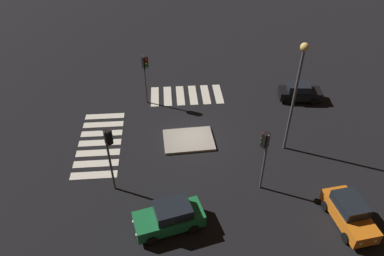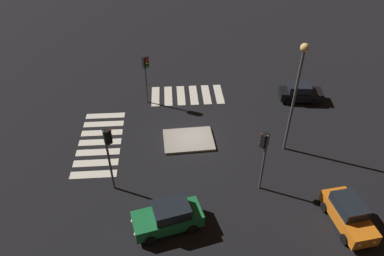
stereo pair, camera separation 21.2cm
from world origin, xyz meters
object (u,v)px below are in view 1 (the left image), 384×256
car_green (170,217)px  traffic_light_east (145,69)px  traffic_light_north (109,146)px  traffic_light_west (265,148)px  car_black (300,92)px  traffic_island (189,140)px  car_orange (349,213)px  street_lamp (297,82)px

car_green → traffic_light_east: bearing=-97.2°
traffic_light_north → traffic_light_west: 9.38m
car_black → traffic_light_north: traffic_light_north is taller
traffic_island → car_orange: size_ratio=0.97×
traffic_light_west → traffic_light_east: (7.45, -10.48, 0.04)m
car_green → car_orange: car_green is taller
street_lamp → traffic_light_east: bearing=-33.7°
traffic_island → traffic_light_west: 7.38m
traffic_island → traffic_light_west: (-4.28, 5.04, 3.28)m
car_orange → street_lamp: (1.81, -6.90, 4.83)m
car_green → traffic_light_east: (1.52, -13.23, 2.54)m
traffic_light_east → street_lamp: size_ratio=0.53×
traffic_light_north → street_lamp: (-12.13, -3.02, 2.06)m
car_green → car_black: (-11.80, -12.75, -0.08)m
car_black → traffic_light_east: bearing=-175.6°
traffic_light_north → traffic_light_east: (-1.91, -9.83, -0.19)m
car_black → car_green: bearing=-126.4°
car_orange → traffic_light_west: bearing=-132.7°
car_green → car_black: 17.37m
car_orange → traffic_light_north: 14.74m
traffic_island → traffic_light_west: traffic_light_west is taller
car_green → car_orange: size_ratio=1.07×
car_black → car_orange: size_ratio=0.95×
traffic_island → car_black: bearing=-154.0°
traffic_island → traffic_light_east: bearing=-59.8°
car_orange → street_lamp: size_ratio=0.48×
traffic_island → street_lamp: street_lamp is taller
traffic_light_north → traffic_light_east: size_ratio=1.06×
traffic_island → street_lamp: bearing=168.9°
traffic_light_east → traffic_light_north: bearing=-44.9°
traffic_light_west → traffic_light_north: bearing=49.3°
car_black → street_lamp: (3.10, 6.34, 4.88)m
traffic_island → car_orange: 12.16m
car_orange → traffic_island: bearing=-140.6°
car_black → traffic_light_east: size_ratio=0.85×
traffic_light_east → street_lamp: (-10.22, 6.81, 2.25)m
traffic_island → traffic_light_west: size_ratio=0.88×
traffic_light_north → traffic_light_east: 10.02m
traffic_light_north → car_green: bearing=-85.9°
car_black → street_lamp: size_ratio=0.45×
traffic_light_west → traffic_island: bearing=3.6°
car_black → traffic_light_north: 18.09m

